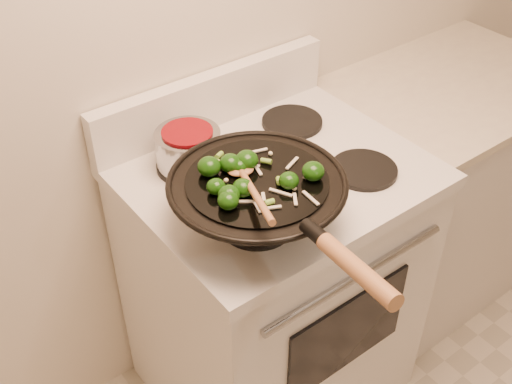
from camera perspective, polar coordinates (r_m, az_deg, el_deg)
stove at (r=2.03m, az=1.51°, el=-8.18°), size 0.78×0.67×1.08m
counter_unit at (r=2.50m, az=15.42°, el=0.26°), size 0.85×0.62×0.91m
wok at (r=1.49m, az=0.19°, el=-0.74°), size 0.42×0.69×0.20m
stirfry at (r=1.44m, az=-0.94°, el=1.43°), size 0.27×0.29×0.05m
wooden_spoon at (r=1.41m, az=-0.66°, el=0.75°), size 0.14×0.28×0.07m
saucepan at (r=1.71m, az=-6.02°, el=3.92°), size 0.17×0.27×0.10m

